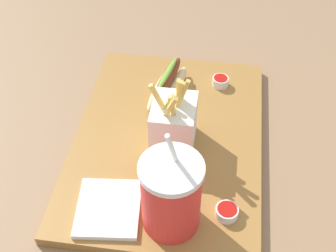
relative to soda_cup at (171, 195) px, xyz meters
name	(u,v)px	position (x,y,z in m)	size (l,w,h in m)	color
ground_plane	(168,148)	(0.18, 0.03, -0.10)	(2.40, 2.40, 0.02)	#8C6B4C
food_tray	(168,141)	(0.18, 0.03, -0.08)	(0.49, 0.35, 0.02)	olive
soda_cup	(171,195)	(0.00, 0.00, 0.00)	(0.10, 0.10, 0.20)	red
fries_basket	(174,124)	(0.17, 0.02, -0.02)	(0.09, 0.08, 0.16)	white
hot_dog_1	(168,85)	(0.30, 0.05, -0.04)	(0.16, 0.08, 0.06)	#E5C689
ketchup_cup_1	(220,81)	(0.35, -0.06, -0.06)	(0.03, 0.03, 0.02)	white
ketchup_cup_2	(227,212)	(0.02, -0.09, -0.06)	(0.04, 0.04, 0.02)	white
napkin_stack	(108,208)	(0.00, 0.10, -0.06)	(0.11, 0.10, 0.01)	white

